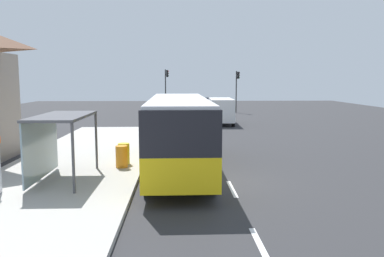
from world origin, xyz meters
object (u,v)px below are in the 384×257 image
recycling_bin_orange (122,157)px  traffic_light_far_side (166,84)px  bus (178,129)px  recycling_bin_yellow (124,154)px  white_van (221,109)px  traffic_light_near_side (237,85)px  bus_shelter (55,130)px  sedan_near (206,103)px

recycling_bin_orange → traffic_light_far_side: 31.74m
bus → recycling_bin_yellow: (-2.49, 0.60, -1.19)m
recycling_bin_orange → recycling_bin_yellow: 0.70m
recycling_bin_orange → recycling_bin_yellow: size_ratio=1.00×
bus → white_van: bearing=77.9°
recycling_bin_yellow → traffic_light_far_side: (1.10, 30.90, 2.81)m
traffic_light_near_side → bus_shelter: bearing=-109.9°
recycling_bin_yellow → bus: bearing=-13.5°
sedan_near → traffic_light_near_side: 8.34m
recycling_bin_yellow → bus_shelter: 3.83m
sedan_near → recycling_bin_yellow: 37.93m
traffic_light_near_side → traffic_light_far_side: bearing=174.7°
sedan_near → bus_shelter: size_ratio=1.12×
sedan_near → traffic_light_far_side: size_ratio=0.85×
sedan_near → recycling_bin_yellow: (-6.50, -37.36, -0.14)m
white_van → recycling_bin_yellow: (-6.40, -17.72, -0.69)m
bus → traffic_light_far_side: traffic_light_far_side is taller
recycling_bin_orange → traffic_light_far_side: traffic_light_far_side is taller
traffic_light_far_side → bus_shelter: (-3.31, -33.67, -1.37)m
white_van → traffic_light_far_side: 14.36m
recycling_bin_orange → bus_shelter: bus_shelter is taller
traffic_light_near_side → bus: bearing=-103.2°
white_van → recycling_bin_yellow: white_van is taller
traffic_light_near_side → recycling_bin_yellow: bearing=-107.9°
traffic_light_near_side → traffic_light_far_side: 8.64m
traffic_light_near_side → traffic_light_far_side: size_ratio=0.96×
recycling_bin_orange → bus_shelter: bearing=-136.9°
bus → white_van: (3.91, 18.32, -0.50)m
bus → traffic_light_far_side: (-1.39, 31.50, 1.63)m
traffic_light_near_side → recycling_bin_orange: bearing=-107.5°
bus → bus_shelter: size_ratio=2.76×
white_van → bus_shelter: bearing=-112.8°
recycling_bin_orange → traffic_light_near_side: (9.70, 30.80, 2.69)m
white_van → traffic_light_far_side: size_ratio=1.00×
bus → traffic_light_near_side: (7.21, 30.70, 1.50)m
white_van → bus_shelter: 22.24m
traffic_light_far_side → bus_shelter: size_ratio=1.31×
recycling_bin_orange → recycling_bin_yellow: bearing=90.0°
bus → recycling_bin_orange: bus is taller
traffic_light_far_side → bus_shelter: 33.86m
recycling_bin_yellow → traffic_light_near_side: (9.70, 30.10, 2.69)m
recycling_bin_orange → traffic_light_far_side: (1.10, 31.60, 2.81)m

